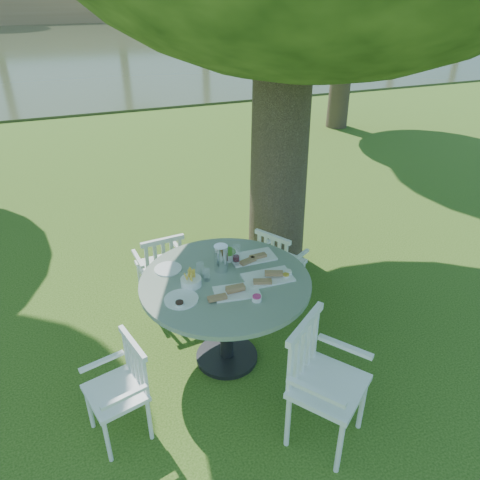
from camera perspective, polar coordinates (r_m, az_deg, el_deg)
ground at (r=4.81m, az=0.85°, el=-9.97°), size 140.00×140.00×0.00m
table at (r=3.98m, az=-1.75°, el=-6.80°), size 1.42×1.42×0.86m
chair_ne at (r=4.87m, az=4.55°, el=-2.51°), size 0.55×0.56×0.83m
chair_nw at (r=4.81m, az=-9.49°, el=-3.04°), size 0.47×0.45×0.86m
chair_sw at (r=3.65m, az=-13.86°, el=-16.46°), size 0.48×0.50×0.82m
chair_se at (r=3.50m, az=9.35°, el=-15.73°), size 0.69×0.68×1.00m
tableware at (r=3.93m, az=-2.01°, el=-3.59°), size 1.10×0.83×0.24m
river at (r=26.67m, az=-18.85°, el=21.33°), size 100.00×28.00×0.12m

